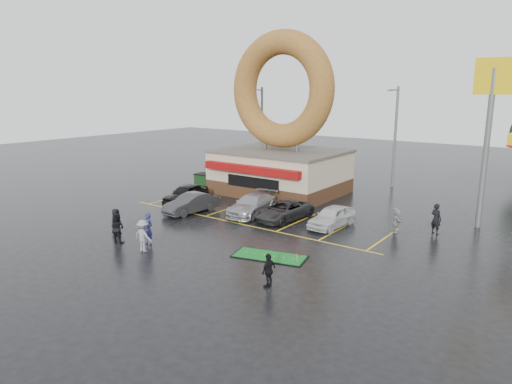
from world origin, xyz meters
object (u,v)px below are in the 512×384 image
Objects in this scene: car_white at (332,217)px; car_dgrey at (191,203)px; car_silver at (252,204)px; person_blue at (148,229)px; donut_shop at (281,141)px; streetlight_left at (261,128)px; shell_sign at (490,112)px; dumpster at (206,182)px; putting_green at (270,256)px; car_grey at (284,210)px; person_cameraman at (269,270)px; car_black at (186,194)px; streetlight_mid at (395,135)px.

car_dgrey is at bearing -159.32° from car_white.
car_silver is 8.78m from person_blue.
streetlight_left is (-7.00, 6.95, 0.32)m from donut_shop.
shell_sign is 2.62× the size of car_white.
dumpster is at bearing 115.84° from person_blue.
donut_shop is 7.50× the size of dumpster.
car_silver is 8.62m from putting_green.
dumpster is at bearing 164.74° from car_grey.
putting_green is (-2.13, 3.15, -0.77)m from person_cameraman.
putting_green is at bearing -32.44° from car_black.
car_grey is at bearing 64.57° from person_blue.
shell_sign is 21.92m from car_black.
car_black is (-10.80, -15.56, -4.05)m from streetlight_mid.
car_silver is 1.24× the size of car_white.
streetlight_left is at bearing 142.93° from car_white.
shell_sign is 24.46m from streetlight_left.
donut_shop is 16.29m from shell_sign.
car_silver is 1.19× the size of putting_green.
putting_green is at bearing -58.58° from donut_shop.
shell_sign is 2.12× the size of car_silver.
streetlight_left is at bearing 106.18° from person_blue.
donut_shop reaches higher than car_grey.
car_black is 5.39m from dumpster.
streetlight_left and streetlight_mid have the same top height.
streetlight_left is at bearing 95.87° from car_black.
streetlight_mid reaches higher than car_silver.
person_cameraman reaches higher than car_grey.
car_white is at bearing -84.64° from streetlight_mid.
putting_green is at bearing 15.72° from person_blue.
car_dgrey reaches higher than putting_green.
car_black is at bearing -161.45° from shell_sign.
car_grey is at bearing -2.45° from car_black.
person_blue is (-14.55, -14.94, -6.45)m from shell_sign.
shell_sign is 12.93m from streetlight_mid.
streetlight_left is 2.08× the size of car_black.
putting_green is at bearing -145.42° from person_cameraman.
streetlight_left is 5.00× the size of dumpster.
dumpster is (-14.49, 3.84, -0.04)m from car_white.
car_dgrey is at bearing -98.62° from donut_shop.
person_cameraman is 0.89× the size of dumpster.
car_grey reaches higher than putting_green.
car_black is at bearing -170.23° from car_grey.
person_blue is 0.44× the size of putting_green.
donut_shop is at bearing 100.59° from car_silver.
shell_sign is 2.52× the size of putting_green.
person_blue reaches higher than dumpster.
person_blue is 15.19m from dumpster.
shell_sign is 6.65× the size of person_cameraman.
streetlight_left is 20.88m from car_white.
donut_shop is 3.20× the size of putting_green.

